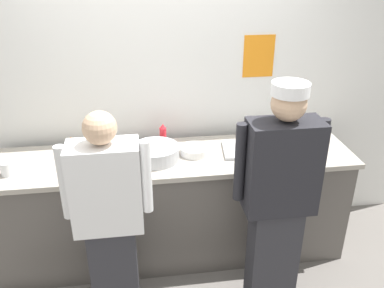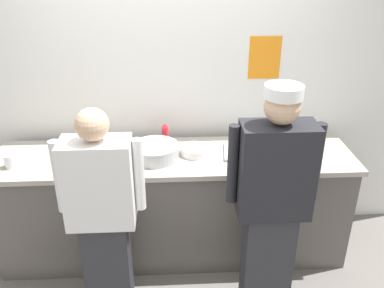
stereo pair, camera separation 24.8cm
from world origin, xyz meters
name	(u,v)px [view 2 (the right image)]	position (x,y,z in m)	size (l,w,h in m)	color
ground_plane	(176,278)	(0.00, 0.00, 0.00)	(9.00, 9.00, 0.00)	slate
wall_back	(172,91)	(0.00, 0.82, 1.31)	(4.47, 0.11, 2.62)	white
prep_counter	(175,205)	(0.00, 0.36, 0.47)	(2.85, 0.67, 0.94)	#56514C
chef_near_left	(102,213)	(-0.48, -0.23, 0.83)	(0.58, 0.24, 1.57)	#2D2D33
chef_center	(273,200)	(0.65, -0.27, 0.91)	(0.61, 0.24, 1.70)	#2D2D33
plate_stack_front	(195,150)	(0.17, 0.38, 0.97)	(0.23, 0.23, 0.06)	white
mixing_bowl_steel	(155,151)	(-0.14, 0.32, 0.99)	(0.37, 0.37, 0.11)	#B7BABF
sheet_tray	(257,152)	(0.66, 0.35, 0.95)	(0.52, 0.32, 0.02)	#B7BABF
squeeze_bottle_primary	(165,134)	(-0.06, 0.56, 1.03)	(0.06, 0.06, 0.19)	red
squeeze_bottle_secondary	(74,146)	(-0.76, 0.36, 1.04)	(0.05, 0.05, 0.21)	orange
ramekin_green_sauce	(103,156)	(-0.54, 0.33, 0.96)	(0.09, 0.09, 0.05)	white
ramekin_orange_sauce	(304,148)	(1.05, 0.39, 0.96)	(0.11, 0.11, 0.04)	white
ramekin_red_sauce	(121,148)	(-0.42, 0.46, 0.96)	(0.09, 0.09, 0.04)	white
deli_cup	(10,161)	(-1.21, 0.24, 0.99)	(0.09, 0.09, 0.10)	white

